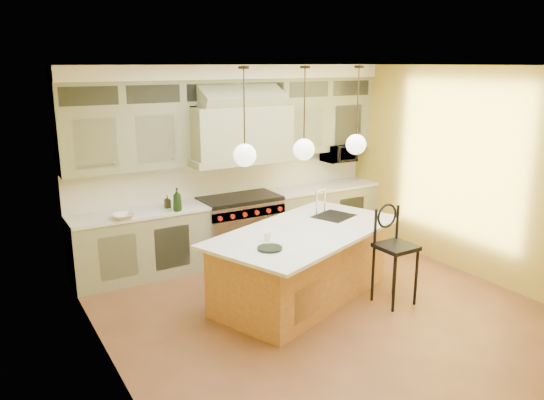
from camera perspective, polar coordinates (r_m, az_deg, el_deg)
floor at (r=6.65m, az=5.26°, el=-11.63°), size 5.00×5.00×0.00m
ceiling at (r=5.97m, az=5.92°, el=14.20°), size 5.00×5.00×0.00m
wall_back at (r=8.26m, az=-4.70°, el=4.19°), size 5.00×0.00×5.00m
wall_front at (r=4.48m, az=24.82°, el=-6.16°), size 5.00×0.00×5.00m
wall_left at (r=5.14m, az=-17.63°, el=-2.89°), size 0.00×5.00×5.00m
wall_right at (r=7.86m, az=20.50°, el=2.79°), size 0.00×5.00×5.00m
back_cabinetry at (r=8.03m, az=-3.86°, el=3.76°), size 5.00×0.77×2.90m
range at (r=8.18m, az=-3.46°, el=-2.85°), size 1.20×0.74×0.96m
kitchen_island at (r=6.78m, az=3.30°, el=-6.74°), size 2.92×2.20×1.35m
counter_stool at (r=6.73m, az=12.99°, el=-5.04°), size 0.45×0.45×1.25m
microwave at (r=9.06m, az=7.20°, el=5.06°), size 0.54×0.37×0.30m
oil_bottle_a at (r=7.40m, az=-10.16°, el=0.05°), size 0.13×0.13×0.33m
oil_bottle_b at (r=7.61m, az=-11.19°, el=-0.17°), size 0.09×0.09×0.18m
fruit_bowl at (r=7.22m, az=-15.68°, el=-1.70°), size 0.30×0.30×0.07m
cup at (r=6.18m, az=-0.47°, el=-3.94°), size 0.11×0.11×0.10m
pendant_left at (r=5.98m, az=-2.95°, el=5.11°), size 0.26×0.26×1.11m
pendant_center at (r=6.39m, az=3.45°, el=5.70°), size 0.26×0.26×1.11m
pendant_right at (r=6.86m, az=9.03°, el=6.17°), size 0.26×0.26×1.11m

